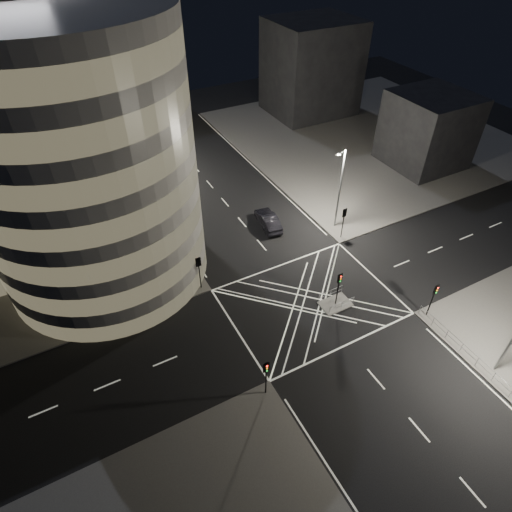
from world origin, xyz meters
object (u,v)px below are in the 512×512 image
traffic_signal_fl (199,267)px  traffic_signal_nr (434,295)px  traffic_signal_nl (266,372)px  central_island (335,304)px  street_lamp_left_near (171,220)px  sedan (268,220)px  traffic_signal_island (339,283)px  traffic_signal_fr (344,218)px  street_lamp_right_far (340,187)px  street_lamp_left_far (125,148)px

traffic_signal_fl → traffic_signal_nr: same height
traffic_signal_nl → traffic_signal_nr: same height
traffic_signal_nl → central_island: bearing=26.1°
traffic_signal_nl → street_lamp_left_near: size_ratio=0.40×
sedan → traffic_signal_island: bearing=96.4°
traffic_signal_nr → traffic_signal_fr: bearing=90.0°
traffic_signal_fr → street_lamp_right_far: (0.64, 2.20, 2.63)m
street_lamp_right_far → sedan: size_ratio=1.92×
street_lamp_left_near → street_lamp_left_far: (0.00, 18.00, 0.00)m
central_island → traffic_signal_island: traffic_signal_island is taller
street_lamp_right_far → traffic_signal_nr: bearing=-92.3°
traffic_signal_fr → street_lamp_left_far: bearing=128.2°
traffic_signal_fl → traffic_signal_nl: (0.00, -13.60, 0.00)m
traffic_signal_nr → sedan: (-6.37, 19.65, -2.05)m
central_island → traffic_signal_nr: traffic_signal_nr is taller
traffic_signal_fl → street_lamp_right_far: street_lamp_right_far is taller
traffic_signal_fr → traffic_signal_island: same height
street_lamp_left_far → traffic_signal_nr: bearing=-63.6°
traffic_signal_nl → sedan: 22.73m
traffic_signal_nl → traffic_signal_nr: size_ratio=1.00×
traffic_signal_fr → sedan: 9.02m
traffic_signal_fl → traffic_signal_fr: bearing=0.0°
street_lamp_left_near → traffic_signal_nl: bearing=-88.1°
traffic_signal_nl → sedan: traffic_signal_nl is taller
traffic_signal_nr → street_lamp_left_near: (-18.24, 18.80, 2.63)m
traffic_signal_fr → traffic_signal_island: bearing=-129.3°
traffic_signal_nl → sedan: bearing=60.2°
street_lamp_left_far → central_island: bearing=-70.0°
traffic_signal_nl → traffic_signal_fr: same height
traffic_signal_nr → central_island: bearing=142.1°
street_lamp_right_far → traffic_signal_island: bearing=-125.3°
street_lamp_left_far → street_lamp_right_far: 28.23m
traffic_signal_fl → sedan: size_ratio=0.77×
central_island → street_lamp_left_near: (-11.44, 13.50, 5.47)m
traffic_signal_fr → traffic_signal_nr: size_ratio=1.00×
street_lamp_left_far → sedan: bearing=-55.3°
central_island → traffic_signal_fl: size_ratio=0.75×
traffic_signal_island → street_lamp_left_near: 17.89m
central_island → street_lamp_right_far: bearing=54.7°
traffic_signal_island → traffic_signal_fr: bearing=50.7°
traffic_signal_fl → street_lamp_right_far: 18.55m
traffic_signal_fl → street_lamp_left_near: bearing=97.0°
traffic_signal_island → sedan: traffic_signal_island is taller
traffic_signal_nr → traffic_signal_island: same height
central_island → street_lamp_right_far: (7.44, 10.50, 5.47)m
traffic_signal_fr → traffic_signal_nl: bearing=-142.3°
traffic_signal_fl → traffic_signal_island: bearing=-37.5°
traffic_signal_fl → street_lamp_left_near: 5.86m
central_island → street_lamp_right_far: size_ratio=0.30×
street_lamp_left_near → street_lamp_right_far: bearing=-9.0°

